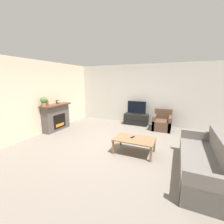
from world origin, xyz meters
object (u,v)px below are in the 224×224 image
Objects in this scene: tv_stand at (136,119)px; remote at (132,137)px; tv at (136,108)px; coffee_table at (134,140)px; fireplace at (56,117)px; armchair at (162,123)px; mantel_vase_left at (47,103)px; potted_plant at (44,101)px; couch at (204,163)px; mantel_clock at (58,102)px.

remote is at bearing -77.20° from tv_stand.
tv_stand is at bearing 90.00° from tv.
tv_stand reaches higher than coffee_table.
fireplace is 1.56× the size of armchair.
coffee_table is (0.68, -2.72, 0.13)m from tv_stand.
mantel_vase_left reaches higher than remote.
remote is at bearing -10.04° from fireplace.
potted_plant reaches higher than remote.
tv is (0.00, -0.00, 0.52)m from tv_stand.
fireplace reaches higher than couch.
mantel_vase_left is 0.23× the size of tv_stand.
mantel_clock is 0.07× the size of couch.
fireplace is 5.25× the size of mantel_vase_left.
armchair is (1.17, -0.27, -0.49)m from tv.
tv is (2.77, 2.07, 0.22)m from fireplace.
remote is 1.77m from couch.
potted_plant is at bearing -136.55° from tv.
remote is at bearing -77.19° from tv.
fireplace is 3.47m from tv.
remote reaches higher than coffee_table.
mantel_clock reaches higher than fireplace.
potted_plant is (0.00, -0.16, 0.08)m from mantel_vase_left.
fireplace is at bearing -97.76° from mantel_clock.
coffee_table is at bearing -10.71° from fireplace.
mantel_clock is (0.02, 0.13, 0.60)m from fireplace.
tv reaches higher than coffee_table.
tv reaches higher than tv_stand.
tv_stand is 6.89× the size of remote.
mantel_clock is at bearing 89.93° from potted_plant.
potted_plant is at bearing -149.15° from armchair.
tv_stand is 0.48× the size of couch.
fireplace is at bearing -143.29° from tv_stand.
mantel_clock is 4.35m from armchair.
mantel_vase_left is at bearing -90.09° from mantel_clock.
potted_plant is (0.02, -0.55, 0.72)m from fireplace.
potted_plant is 0.42× the size of tv.
mantel_clock is at bearing 82.24° from fireplace.
couch is at bearing -68.17° from armchair.
couch reaches higher than remote.
tv_stand is 0.97× the size of coffee_table.
mantel_clock is at bearing 167.18° from coffee_table.
tv_stand is at bearing 36.71° from fireplace.
potted_plant is at bearing -90.00° from mantel_vase_left.
potted_plant is 2.25× the size of remote.
potted_plant is 0.33× the size of tv_stand.
armchair is 0.75× the size of coffee_table.
fireplace is at bearing 91.76° from potted_plant.
mantel_vase_left is (0.02, -0.38, 0.64)m from fireplace.
potted_plant reaches higher than mantel_clock.
tv is at bearing 36.68° from fireplace.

